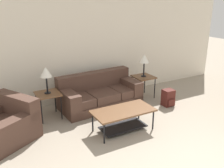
{
  "coord_description": "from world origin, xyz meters",
  "views": [
    {
      "loc": [
        -2.65,
        -1.78,
        2.61
      ],
      "look_at": [
        -0.13,
        2.79,
        0.8
      ],
      "focal_mm": 40.0,
      "sensor_mm": 36.0,
      "label": 1
    }
  ],
  "objects_px": {
    "side_table_right": "(143,78)",
    "side_table_left": "(48,96)",
    "table_lamp_left": "(46,73)",
    "backpack": "(168,98)",
    "table_lamp_right": "(144,59)",
    "couch": "(100,95)",
    "armchair": "(5,125)",
    "coffee_table": "(123,115)"
  },
  "relations": [
    {
      "from": "backpack",
      "to": "couch",
      "type": "bearing_deg",
      "value": 151.16
    },
    {
      "from": "couch",
      "to": "backpack",
      "type": "xyz_separation_m",
      "value": [
        1.52,
        -0.84,
        -0.09
      ]
    },
    {
      "from": "couch",
      "to": "armchair",
      "type": "bearing_deg",
      "value": -167.23
    },
    {
      "from": "table_lamp_left",
      "to": "backpack",
      "type": "xyz_separation_m",
      "value": [
        2.83,
        -0.79,
        -0.86
      ]
    },
    {
      "from": "coffee_table",
      "to": "backpack",
      "type": "xyz_separation_m",
      "value": [
        1.65,
        0.52,
        -0.13
      ]
    },
    {
      "from": "armchair",
      "to": "couch",
      "type": "bearing_deg",
      "value": 12.77
    },
    {
      "from": "side_table_right",
      "to": "table_lamp_left",
      "type": "bearing_deg",
      "value": -180.0
    },
    {
      "from": "table_lamp_left",
      "to": "table_lamp_right",
      "type": "distance_m",
      "value": 2.62
    },
    {
      "from": "couch",
      "to": "coffee_table",
      "type": "bearing_deg",
      "value": -95.53
    },
    {
      "from": "side_table_left",
      "to": "couch",
      "type": "bearing_deg",
      "value": 1.98
    },
    {
      "from": "coffee_table",
      "to": "table_lamp_left",
      "type": "bearing_deg",
      "value": 131.65
    },
    {
      "from": "coffee_table",
      "to": "table_lamp_left",
      "type": "xyz_separation_m",
      "value": [
        -1.17,
        1.32,
        0.73
      ]
    },
    {
      "from": "armchair",
      "to": "side_table_right",
      "type": "xyz_separation_m",
      "value": [
        3.61,
        0.48,
        0.25
      ]
    },
    {
      "from": "side_table_left",
      "to": "side_table_right",
      "type": "distance_m",
      "value": 2.62
    },
    {
      "from": "couch",
      "to": "backpack",
      "type": "relative_size",
      "value": 4.84
    },
    {
      "from": "side_table_left",
      "to": "backpack",
      "type": "height_order",
      "value": "side_table_left"
    },
    {
      "from": "armchair",
      "to": "table_lamp_right",
      "type": "height_order",
      "value": "table_lamp_right"
    },
    {
      "from": "coffee_table",
      "to": "table_lamp_right",
      "type": "distance_m",
      "value": 2.09
    },
    {
      "from": "side_table_right",
      "to": "armchair",
      "type": "bearing_deg",
      "value": -172.49
    },
    {
      "from": "armchair",
      "to": "table_lamp_right",
      "type": "distance_m",
      "value": 3.73
    },
    {
      "from": "armchair",
      "to": "side_table_left",
      "type": "bearing_deg",
      "value": 25.58
    },
    {
      "from": "side_table_left",
      "to": "table_lamp_right",
      "type": "height_order",
      "value": "table_lamp_right"
    },
    {
      "from": "coffee_table",
      "to": "table_lamp_right",
      "type": "relative_size",
      "value": 2.09
    },
    {
      "from": "backpack",
      "to": "armchair",
      "type": "bearing_deg",
      "value": 175.25
    },
    {
      "from": "table_lamp_left",
      "to": "backpack",
      "type": "relative_size",
      "value": 1.42
    },
    {
      "from": "armchair",
      "to": "coffee_table",
      "type": "relative_size",
      "value": 1.14
    },
    {
      "from": "side_table_left",
      "to": "table_lamp_right",
      "type": "relative_size",
      "value": 0.98
    },
    {
      "from": "side_table_left",
      "to": "backpack",
      "type": "distance_m",
      "value": 2.95
    },
    {
      "from": "couch",
      "to": "backpack",
      "type": "distance_m",
      "value": 1.74
    },
    {
      "from": "couch",
      "to": "table_lamp_left",
      "type": "bearing_deg",
      "value": -178.02
    },
    {
      "from": "side_table_left",
      "to": "table_lamp_right",
      "type": "bearing_deg",
      "value": -0.0
    },
    {
      "from": "side_table_left",
      "to": "table_lamp_left",
      "type": "distance_m",
      "value": 0.54
    },
    {
      "from": "coffee_table",
      "to": "side_table_left",
      "type": "relative_size",
      "value": 2.12
    },
    {
      "from": "armchair",
      "to": "table_lamp_right",
      "type": "relative_size",
      "value": 2.38
    },
    {
      "from": "side_table_right",
      "to": "table_lamp_right",
      "type": "height_order",
      "value": "table_lamp_right"
    },
    {
      "from": "table_lamp_left",
      "to": "table_lamp_right",
      "type": "height_order",
      "value": "same"
    },
    {
      "from": "coffee_table",
      "to": "side_table_left",
      "type": "height_order",
      "value": "side_table_left"
    },
    {
      "from": "table_lamp_left",
      "to": "table_lamp_right",
      "type": "bearing_deg",
      "value": 0.0
    },
    {
      "from": "side_table_left",
      "to": "table_lamp_left",
      "type": "height_order",
      "value": "table_lamp_left"
    },
    {
      "from": "couch",
      "to": "table_lamp_left",
      "type": "relative_size",
      "value": 3.4
    },
    {
      "from": "couch",
      "to": "armchair",
      "type": "relative_size",
      "value": 1.43
    },
    {
      "from": "side_table_right",
      "to": "side_table_left",
      "type": "bearing_deg",
      "value": 180.0
    }
  ]
}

